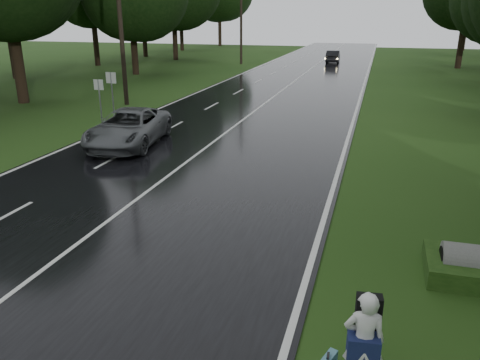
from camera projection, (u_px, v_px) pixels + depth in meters
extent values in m
plane|color=#244414|center=(47.00, 269.00, 10.91)|extent=(160.00, 160.00, 0.00)
cube|color=black|center=(258.00, 109.00, 29.03)|extent=(12.00, 140.00, 0.04)
cube|color=silver|center=(258.00, 108.00, 29.03)|extent=(0.12, 140.00, 0.01)
imported|color=#55585B|center=(129.00, 128.00, 20.80)|extent=(3.29, 5.81, 1.53)
imported|color=black|center=(333.00, 56.00, 55.96)|extent=(1.62, 4.24, 1.38)
imported|color=silver|center=(364.00, 342.00, 7.17)|extent=(0.67, 0.48, 1.71)
cube|color=black|center=(369.00, 311.00, 7.26)|extent=(0.41, 0.25, 0.55)
cylinder|color=slate|center=(476.00, 279.00, 10.50)|extent=(1.57, 0.79, 0.79)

